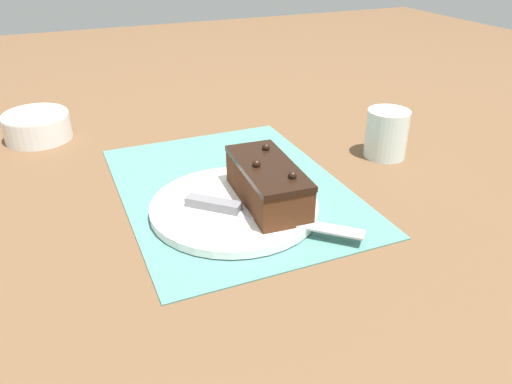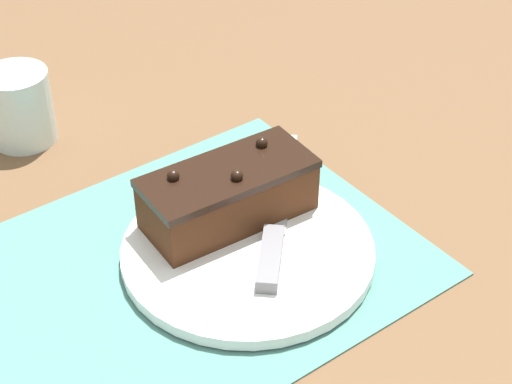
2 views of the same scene
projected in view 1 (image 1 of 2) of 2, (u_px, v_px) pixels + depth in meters
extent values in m
plane|color=brown|center=(232.00, 189.00, 0.80)|extent=(3.00, 3.00, 0.00)
cube|color=slate|center=(232.00, 188.00, 0.80)|extent=(0.46, 0.34, 0.00)
cylinder|color=white|center=(234.00, 207.00, 0.73)|extent=(0.24, 0.24, 0.01)
cube|color=#472614|center=(267.00, 185.00, 0.72)|extent=(0.17, 0.08, 0.05)
cube|color=black|center=(267.00, 167.00, 0.71)|extent=(0.18, 0.09, 0.01)
sphere|color=black|center=(266.00, 147.00, 0.75)|extent=(0.01, 0.01, 0.01)
sphere|color=black|center=(256.00, 164.00, 0.70)|extent=(0.01, 0.01, 0.01)
sphere|color=black|center=(292.00, 175.00, 0.67)|extent=(0.01, 0.01, 0.01)
cube|color=slate|center=(213.00, 204.00, 0.71)|extent=(0.07, 0.07, 0.01)
cube|color=#B7BABF|center=(300.00, 224.00, 0.67)|extent=(0.13, 0.14, 0.00)
cylinder|color=silver|center=(386.00, 134.00, 0.89)|extent=(0.07, 0.07, 0.09)
cylinder|color=white|center=(37.00, 128.00, 0.97)|extent=(0.12, 0.12, 0.05)
torus|color=white|center=(35.00, 116.00, 0.96)|extent=(0.12, 0.12, 0.02)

